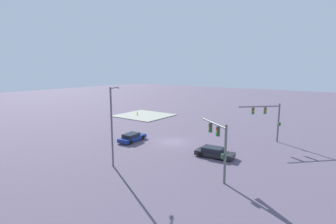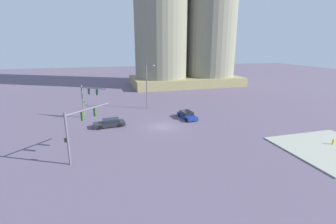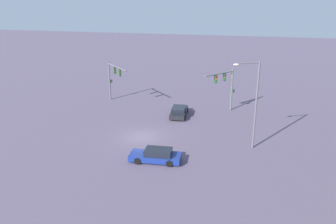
{
  "view_description": "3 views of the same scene",
  "coord_description": "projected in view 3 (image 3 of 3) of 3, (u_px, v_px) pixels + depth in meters",
  "views": [
    {
      "loc": [
        -21.01,
        30.03,
        10.69
      ],
      "look_at": [
        2.46,
        -2.29,
        3.94
      ],
      "focal_mm": 27.42,
      "sensor_mm": 36.0,
      "label": 1
    },
    {
      "loc": [
        -8.87,
        -34.43,
        12.31
      ],
      "look_at": [
        1.53,
        2.39,
        1.6
      ],
      "focal_mm": 25.94,
      "sensor_mm": 36.0,
      "label": 2
    },
    {
      "loc": [
        32.23,
        11.39,
        14.28
      ],
      "look_at": [
        -1.13,
        2.64,
        2.71
      ],
      "focal_mm": 36.33,
      "sensor_mm": 36.0,
      "label": 3
    }
  ],
  "objects": [
    {
      "name": "traffic_signal_near_corner",
      "position": [
        226.0,
        83.0,
        43.81
      ],
      "size": [
        4.15,
        3.43,
        5.7
      ],
      "rotation": [
        0.0,
        0.0,
        -0.64
      ],
      "color": "#5C675E",
      "rests_on": "ground"
    },
    {
      "name": "sedan_car_waiting_far",
      "position": [
        179.0,
        111.0,
        43.32
      ],
      "size": [
        4.84,
        2.3,
        1.21
      ],
      "rotation": [
        0.0,
        0.0,
        3.24
      ],
      "color": "black",
      "rests_on": "ground"
    },
    {
      "name": "ground_plane",
      "position": [
        142.0,
        137.0,
        36.84
      ],
      "size": [
        217.41,
        217.41,
        0.0
      ],
      "primitive_type": "plane",
      "color": "#5C4F65"
    },
    {
      "name": "traffic_signal_opposite_side",
      "position": [
        113.0,
        75.0,
        47.95
      ],
      "size": [
        4.87,
        4.62,
        5.74
      ],
      "rotation": [
        0.0,
        0.0,
        0.79
      ],
      "color": "#5F5967",
      "rests_on": "ground"
    },
    {
      "name": "sedan_car_approaching",
      "position": [
        156.0,
        156.0,
        31.17
      ],
      "size": [
        2.26,
        4.85,
        1.21
      ],
      "rotation": [
        0.0,
        0.0,
        -1.48
      ],
      "color": "navy",
      "rests_on": "ground"
    },
    {
      "name": "streetlamp_curved_arm",
      "position": [
        254.0,
        100.0,
        32.5
      ],
      "size": [
        1.37,
        2.49,
        8.78
      ],
      "rotation": [
        0.0,
        0.0,
        -1.12
      ],
      "color": "#5E5A67",
      "rests_on": "ground"
    }
  ]
}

